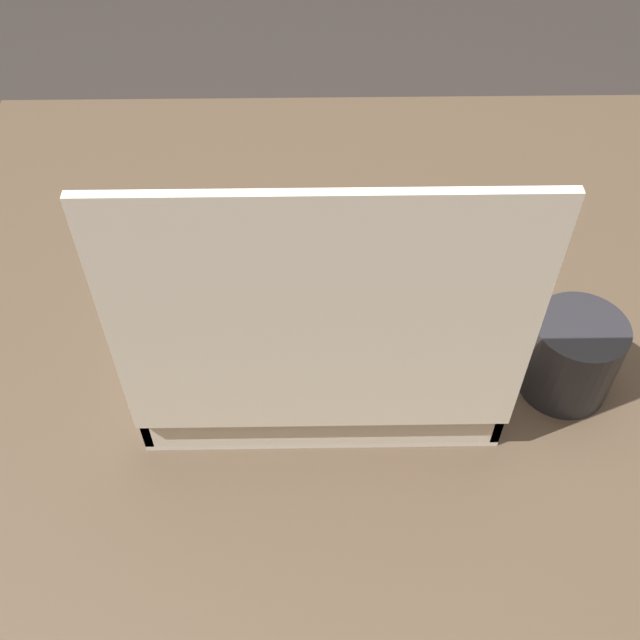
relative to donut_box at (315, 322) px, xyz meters
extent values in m
plane|color=#2D2826|center=(-0.04, -0.01, -0.79)|extent=(8.00, 8.00, 0.00)
cube|color=#4C3D2D|center=(-0.04, -0.01, -0.06)|extent=(0.96, 0.93, 0.03)
cylinder|color=#4C3D2D|center=(-0.47, -0.43, -0.43)|extent=(0.06, 0.06, 0.71)
cylinder|color=#4C3D2D|center=(0.40, -0.43, -0.43)|extent=(0.06, 0.06, 0.71)
cube|color=silver|center=(0.00, -0.03, -0.05)|extent=(0.32, 0.28, 0.01)
cube|color=beige|center=(0.00, -0.16, -0.02)|extent=(0.32, 0.01, 0.04)
cube|color=beige|center=(0.00, 0.11, -0.02)|extent=(0.32, 0.01, 0.04)
cube|color=beige|center=(-0.16, -0.03, -0.02)|extent=(0.01, 0.28, 0.04)
cube|color=beige|center=(0.15, -0.03, -0.02)|extent=(0.01, 0.28, 0.04)
cube|color=beige|center=(0.00, 0.11, 0.12)|extent=(0.32, 0.01, 0.25)
torus|color=black|center=(-0.11, -0.10, -0.03)|extent=(0.09, 0.09, 0.03)
ellipsoid|color=pink|center=(0.00, -0.10, -0.02)|extent=(0.09, 0.09, 0.05)
torus|color=white|center=(0.10, -0.10, -0.03)|extent=(0.09, 0.09, 0.02)
torus|color=tan|center=(-0.10, 0.04, -0.03)|extent=(0.09, 0.09, 0.03)
ellipsoid|color=tan|center=(0.00, 0.04, -0.02)|extent=(0.09, 0.09, 0.05)
ellipsoid|color=tan|center=(0.09, 0.03, -0.02)|extent=(0.09, 0.09, 0.05)
cylinder|color=#232328|center=(-0.24, 0.04, -0.01)|extent=(0.09, 0.09, 0.09)
cylinder|color=black|center=(-0.24, 0.04, 0.03)|extent=(0.07, 0.07, 0.01)
camera|label=1|loc=(0.00, 0.48, 0.54)|focal=42.00mm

